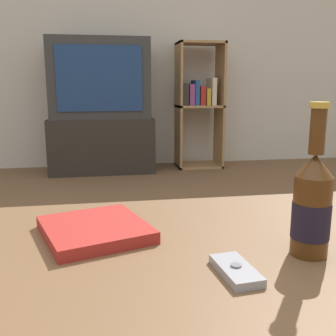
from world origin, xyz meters
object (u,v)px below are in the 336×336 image
television (100,79)px  table_book (95,230)px  beer_bottle (312,205)px  bookshelf (199,102)px  cell_phone (236,270)px  tv_stand (102,145)px

television → table_book: 2.68m
beer_bottle → bookshelf: bearing=80.0°
bookshelf → table_book: bookshelf is taller
cell_phone → table_book: (-0.22, 0.20, 0.00)m
beer_bottle → table_book: 0.41m
television → bookshelf: television is taller
bookshelf → table_book: bearing=-107.9°
tv_stand → television: television is taller
tv_stand → table_book: (-0.01, -2.66, 0.23)m
table_book → beer_bottle: bearing=-40.4°
television → beer_bottle: (0.36, -2.81, -0.25)m
bookshelf → beer_bottle: 2.92m
table_book → television: bearing=71.6°
bookshelf → beer_bottle: bearing=-100.0°
tv_stand → bookshelf: size_ratio=0.80×
bookshelf → cell_phone: (-0.66, -2.93, -0.13)m
television → bookshelf: size_ratio=0.74×
table_book → tv_stand: bearing=71.6°
television → cell_phone: bearing=-85.8°
tv_stand → bookshelf: bookshelf is taller
tv_stand → television: bearing=-90.0°
bookshelf → cell_phone: bookshelf is taller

